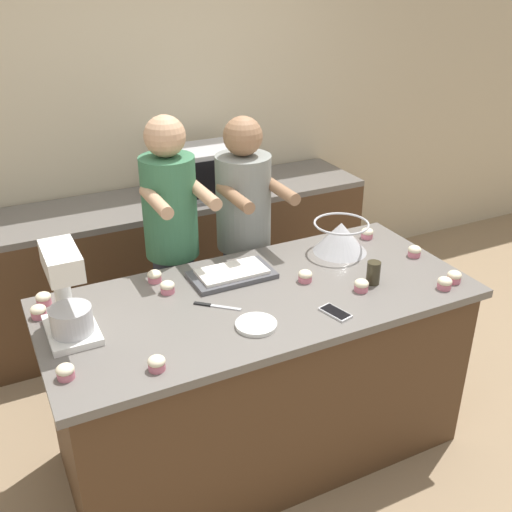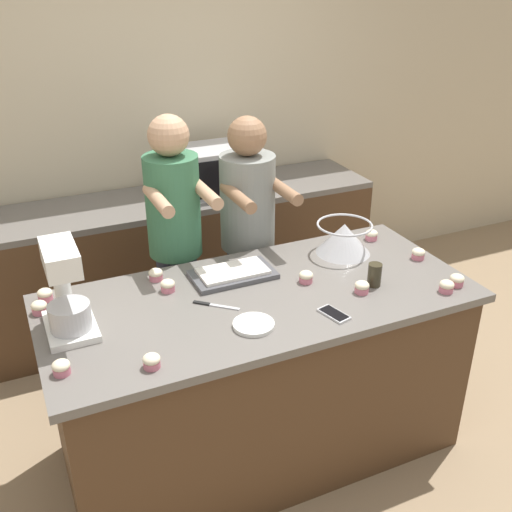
# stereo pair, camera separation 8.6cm
# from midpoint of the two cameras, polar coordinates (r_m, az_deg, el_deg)

# --- Properties ---
(ground_plane) EXTENTS (16.00, 16.00, 0.00)m
(ground_plane) POSITION_cam_midpoint_polar(r_m,az_deg,el_deg) (3.33, 1.12, -17.62)
(ground_plane) COLOR #937A5B
(back_wall) EXTENTS (10.00, 0.06, 2.70)m
(back_wall) POSITION_cam_midpoint_polar(r_m,az_deg,el_deg) (4.18, -9.52, 12.75)
(back_wall) COLOR beige
(back_wall) RESTS_ON ground_plane
(island_counter) EXTENTS (2.00, 0.90, 0.92)m
(island_counter) POSITION_cam_midpoint_polar(r_m,az_deg,el_deg) (3.02, 1.19, -11.29)
(island_counter) COLOR #4C331E
(island_counter) RESTS_ON ground_plane
(back_counter) EXTENTS (2.80, 0.60, 0.91)m
(back_counter) POSITION_cam_midpoint_polar(r_m,az_deg,el_deg) (4.17, -7.30, -0.30)
(back_counter) COLOR #4C331E
(back_counter) RESTS_ON ground_plane
(person_left) EXTENTS (0.30, 0.48, 1.64)m
(person_left) POSITION_cam_midpoint_polar(r_m,az_deg,el_deg) (3.23, -6.82, 0.03)
(person_left) COLOR #33384C
(person_left) RESTS_ON ground_plane
(person_right) EXTENTS (0.32, 0.49, 1.60)m
(person_right) POSITION_cam_midpoint_polar(r_m,az_deg,el_deg) (3.38, -0.02, 0.79)
(person_right) COLOR #33384C
(person_right) RESTS_ON ground_plane
(stand_mixer) EXTENTS (0.20, 0.30, 0.39)m
(stand_mixer) POSITION_cam_midpoint_polar(r_m,az_deg,el_deg) (2.54, -16.74, -3.49)
(stand_mixer) COLOR white
(stand_mixer) RESTS_ON island_counter
(mixing_bowl) EXTENTS (0.29, 0.29, 0.17)m
(mixing_bowl) POSITION_cam_midpoint_polar(r_m,az_deg,el_deg) (3.16, 9.14, 1.74)
(mixing_bowl) COLOR #BCBCC1
(mixing_bowl) RESTS_ON island_counter
(baking_tray) EXTENTS (0.40, 0.23, 0.04)m
(baking_tray) POSITION_cam_midpoint_polar(r_m,az_deg,el_deg) (2.91, -1.37, -1.69)
(baking_tray) COLOR #4C4C51
(baking_tray) RESTS_ON island_counter
(microwave_oven) EXTENTS (0.53, 0.38, 0.30)m
(microwave_oven) POSITION_cam_midpoint_polar(r_m,az_deg,el_deg) (4.04, -3.18, 8.28)
(microwave_oven) COLOR #B7B7BC
(microwave_oven) RESTS_ON back_counter
(cell_phone) EXTENTS (0.10, 0.16, 0.01)m
(cell_phone) POSITION_cam_midpoint_polar(r_m,az_deg,el_deg) (2.64, 8.37, -5.50)
(cell_phone) COLOR silver
(cell_phone) RESTS_ON island_counter
(drinking_glass) EXTENTS (0.07, 0.07, 0.11)m
(drinking_glass) POSITION_cam_midpoint_polar(r_m,az_deg,el_deg) (2.88, 12.07, -1.77)
(drinking_glass) COLOR #332D1E
(drinking_glass) RESTS_ON island_counter
(small_plate) EXTENTS (0.18, 0.18, 0.02)m
(small_plate) POSITION_cam_midpoint_polar(r_m,az_deg,el_deg) (2.53, 0.75, -6.57)
(small_plate) COLOR white
(small_plate) RESTS_ON island_counter
(knife) EXTENTS (0.18, 0.16, 0.01)m
(knife) POSITION_cam_midpoint_polar(r_m,az_deg,el_deg) (2.68, -3.18, -4.70)
(knife) COLOR #BCBCC1
(knife) RESTS_ON island_counter
(cupcake_0) EXTENTS (0.07, 0.07, 0.06)m
(cupcake_0) POSITION_cam_midpoint_polar(r_m,az_deg,el_deg) (3.20, 15.95, 0.21)
(cupcake_0) COLOR #D17084
(cupcake_0) RESTS_ON island_counter
(cupcake_1) EXTENTS (0.07, 0.07, 0.06)m
(cupcake_1) POSITION_cam_midpoint_polar(r_m,az_deg,el_deg) (2.36, -17.05, -10.12)
(cupcake_1) COLOR #D17084
(cupcake_1) RESTS_ON island_counter
(cupcake_2) EXTENTS (0.07, 0.07, 0.06)m
(cupcake_2) POSITION_cam_midpoint_polar(r_m,az_deg,el_deg) (2.77, -19.11, -4.65)
(cupcake_2) COLOR #D17084
(cupcake_2) RESTS_ON island_counter
(cupcake_3) EXTENTS (0.07, 0.07, 0.06)m
(cupcake_3) POSITION_cam_midpoint_polar(r_m,az_deg,el_deg) (3.00, 19.37, -2.18)
(cupcake_3) COLOR #D17084
(cupcake_3) RESTS_ON island_counter
(cupcake_4) EXTENTS (0.07, 0.07, 0.06)m
(cupcake_4) POSITION_cam_midpoint_polar(r_m,az_deg,el_deg) (2.91, -8.69, -1.75)
(cupcake_4) COLOR #D17084
(cupcake_4) RESTS_ON island_counter
(cupcake_5) EXTENTS (0.07, 0.07, 0.06)m
(cupcake_5) POSITION_cam_midpoint_polar(r_m,az_deg,el_deg) (2.81, -7.53, -2.81)
(cupcake_5) COLOR #D17084
(cupcake_5) RESTS_ON island_counter
(cupcake_6) EXTENTS (0.07, 0.07, 0.06)m
(cupcake_6) POSITION_cam_midpoint_polar(r_m,az_deg,el_deg) (3.36, 11.67, 1.98)
(cupcake_6) COLOR #D17084
(cupcake_6) RESTS_ON island_counter
(cupcake_7) EXTENTS (0.07, 0.07, 0.06)m
(cupcake_7) POSITION_cam_midpoint_polar(r_m,az_deg,el_deg) (2.93, 18.50, -2.76)
(cupcake_7) COLOR #D17084
(cupcake_7) RESTS_ON island_counter
(cupcake_8) EXTENTS (0.07, 0.07, 0.06)m
(cupcake_8) POSITION_cam_midpoint_polar(r_m,az_deg,el_deg) (2.82, 10.92, -2.93)
(cupcake_8) COLOR #D17084
(cupcake_8) RESTS_ON island_counter
(cupcake_9) EXTENTS (0.07, 0.07, 0.06)m
(cupcake_9) POSITION_cam_midpoint_polar(r_m,az_deg,el_deg) (2.87, 5.64, -1.99)
(cupcake_9) COLOR #D17084
(cupcake_9) RESTS_ON island_counter
(cupcake_10) EXTENTS (0.07, 0.07, 0.06)m
(cupcake_10) POSITION_cam_midpoint_polar(r_m,az_deg,el_deg) (2.86, -18.64, -3.52)
(cupcake_10) COLOR #D17084
(cupcake_10) RESTS_ON island_counter
(cupcake_11) EXTENTS (0.07, 0.07, 0.06)m
(cupcake_11) POSITION_cam_midpoint_polar(r_m,az_deg,el_deg) (2.32, -8.85, -9.86)
(cupcake_11) COLOR #D17084
(cupcake_11) RESTS_ON island_counter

